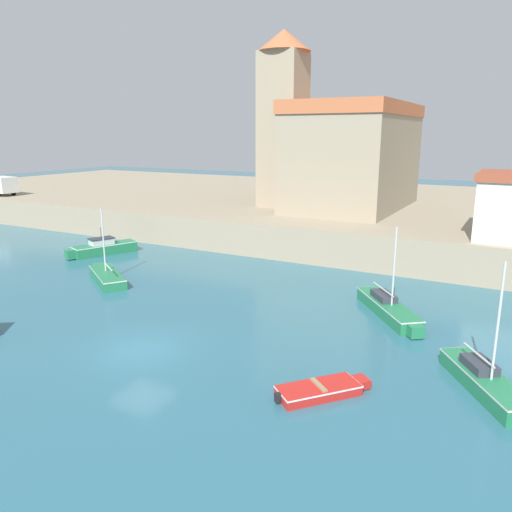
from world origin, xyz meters
The scene contains 9 objects.
ground_plane centered at (0.00, 0.00, 0.00)m, with size 200.00×200.00×0.00m, color #2D667A.
quay_seawall centered at (0.00, 38.35, 1.39)m, with size 120.00×40.00×2.78m, color gray.
motorboat_green_0 centered at (-15.73, 13.29, 0.55)m, with size 3.36×5.94×2.32m.
sailboat_green_1 centered at (14.61, 3.51, 0.44)m, with size 4.07×5.36×5.41m.
sailboat_green_3 centered at (9.06, 10.27, 0.44)m, with size 4.96×5.94×5.11m.
sailboat_green_4 centered at (-9.65, 7.56, 0.39)m, with size 5.51×4.19×5.06m.
dinghy_red_5 centered at (8.99, 0.17, 0.23)m, with size 3.24×3.56×0.49m.
church centered at (-1.04, 31.07, 8.39)m, with size 13.89×16.64×16.67m.
truck_on_quay centered at (-39.61, 20.96, 4.00)m, with size 4.46×2.46×2.20m.
Camera 1 is at (15.19, -16.51, 9.94)m, focal length 35.00 mm.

